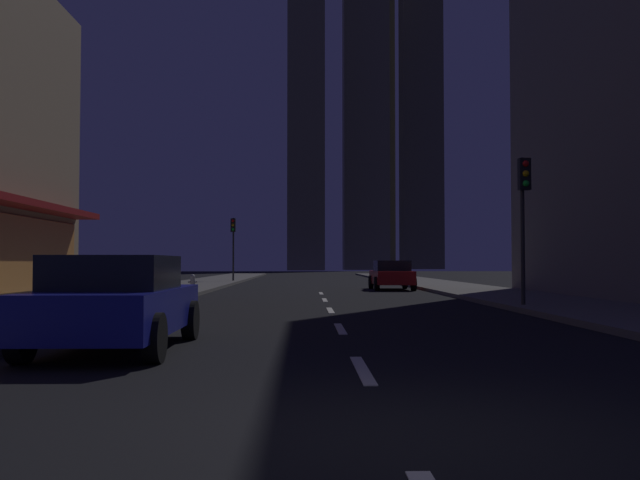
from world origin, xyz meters
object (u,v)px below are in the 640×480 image
fire_hydrant_far_left (193,282)px  traffic_light_far_left (233,235)px  car_parked_far (391,275)px  car_parked_near (117,302)px  traffic_light_near_right (524,198)px

fire_hydrant_far_left → traffic_light_far_left: bearing=88.3°
car_parked_far → traffic_light_far_left: size_ratio=1.01×
car_parked_near → traffic_light_near_right: size_ratio=1.01×
car_parked_near → traffic_light_far_left: bearing=93.2°
car_parked_far → traffic_light_far_left: (-9.10, 11.62, 2.45)m
car_parked_far → fire_hydrant_far_left: size_ratio=6.48×
fire_hydrant_far_left → traffic_light_near_right: 17.02m
fire_hydrant_far_left → car_parked_near: bearing=-83.7°
traffic_light_near_right → fire_hydrant_far_left: bearing=132.7°
traffic_light_near_right → traffic_light_far_left: size_ratio=1.00×
traffic_light_far_left → fire_hydrant_far_left: bearing=-91.7°
car_parked_near → fire_hydrant_far_left: car_parked_near is taller
car_parked_far → traffic_light_far_left: bearing=128.1°
car_parked_near → fire_hydrant_far_left: (-2.30, 20.79, -0.29)m
car_parked_far → traffic_light_far_left: 14.96m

